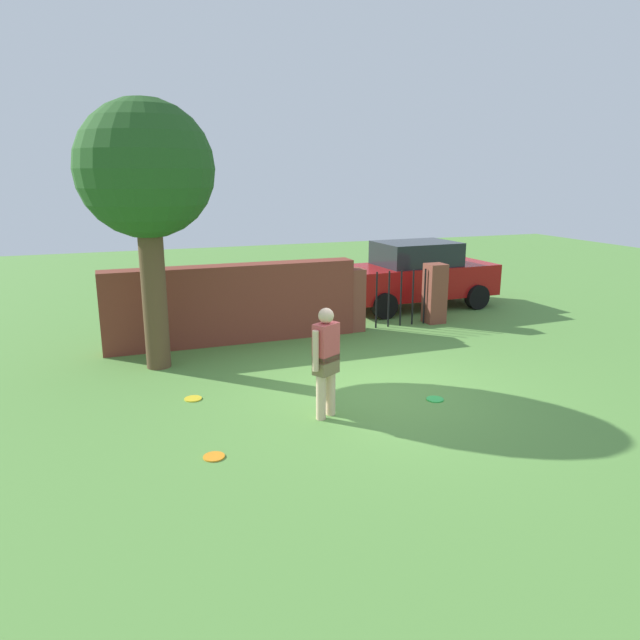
{
  "coord_description": "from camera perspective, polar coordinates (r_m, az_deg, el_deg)",
  "views": [
    {
      "loc": [
        -3.87,
        -8.03,
        3.43
      ],
      "look_at": [
        -0.54,
        1.05,
        1.0
      ],
      "focal_mm": 32.77,
      "sensor_mm": 36.0,
      "label": 1
    }
  ],
  "objects": [
    {
      "name": "car",
      "position": [
        15.53,
        9.29,
        4.39
      ],
      "size": [
        4.27,
        2.06,
        1.72
      ],
      "rotation": [
        0.0,
        0.0,
        0.04
      ],
      "color": "#A51111",
      "rests_on": "ground"
    },
    {
      "name": "fence_gate",
      "position": [
        13.47,
        7.32,
        2.28
      ],
      "size": [
        2.53,
        0.44,
        1.4
      ],
      "color": "brown",
      "rests_on": "ground"
    },
    {
      "name": "brick_wall",
      "position": [
        12.21,
        -8.49,
        1.57
      ],
      "size": [
        5.21,
        0.5,
        1.63
      ],
      "primitive_type": "cube",
      "color": "brown",
      "rests_on": "ground"
    },
    {
      "name": "ground_plane",
      "position": [
        9.56,
        5.24,
        -7.0
      ],
      "size": [
        40.0,
        40.0,
        0.0
      ],
      "primitive_type": "plane",
      "color": "#568C3D"
    },
    {
      "name": "frisbee_yellow",
      "position": [
        9.43,
        -12.29,
        -7.52
      ],
      "size": [
        0.27,
        0.27,
        0.02
      ],
      "primitive_type": "cylinder",
      "color": "yellow",
      "rests_on": "ground"
    },
    {
      "name": "person",
      "position": [
        8.29,
        0.58,
        -3.7
      ],
      "size": [
        0.48,
        0.37,
        1.62
      ],
      "rotation": [
        0.0,
        0.0,
        0.52
      ],
      "color": "beige",
      "rests_on": "ground"
    },
    {
      "name": "frisbee_green",
      "position": [
        9.37,
        11.17,
        -7.6
      ],
      "size": [
        0.27,
        0.27,
        0.02
      ],
      "primitive_type": "cylinder",
      "color": "green",
      "rests_on": "ground"
    },
    {
      "name": "tree",
      "position": [
        10.57,
        -16.65,
        13.5
      ],
      "size": [
        2.33,
        2.33,
        4.68
      ],
      "color": "brown",
      "rests_on": "ground"
    },
    {
      "name": "frisbee_orange",
      "position": [
        7.57,
        -10.32,
        -12.99
      ],
      "size": [
        0.27,
        0.27,
        0.02
      ],
      "primitive_type": "cylinder",
      "color": "orange",
      "rests_on": "ground"
    }
  ]
}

